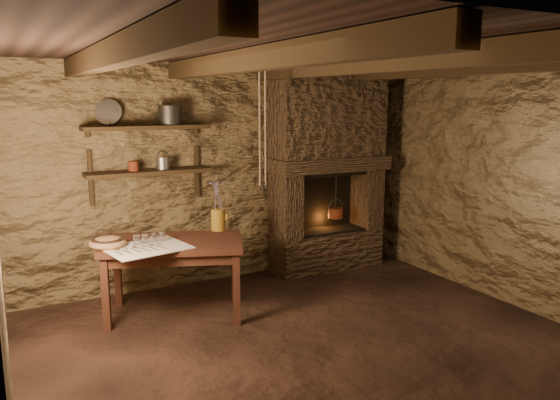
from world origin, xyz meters
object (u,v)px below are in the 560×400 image
iron_stockpot (170,116)px  red_pot (336,212)px  work_table (174,275)px  stoneware_jug (218,209)px  wooden_bowl (108,243)px

iron_stockpot → red_pot: (1.95, -0.12, -1.16)m
work_table → iron_stockpot: iron_stockpot is taller
work_table → red_pot: red_pot is taller
iron_stockpot → stoneware_jug: bearing=-54.3°
stoneware_jug → iron_stockpot: iron_stockpot is taller
work_table → wooden_bowl: bearing=-163.9°
stoneware_jug → red_pot: 1.68m
iron_stockpot → red_pot: bearing=-3.5°
wooden_bowl → iron_stockpot: (0.79, 0.60, 1.09)m
work_table → stoneware_jug: (0.53, 0.19, 0.55)m
wooden_bowl → red_pot: bearing=9.8°
red_pot → work_table: bearing=-166.3°
work_table → iron_stockpot: (0.21, 0.65, 1.46)m
iron_stockpot → work_table: bearing=-107.7°
stoneware_jug → wooden_bowl: stoneware_jug is taller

